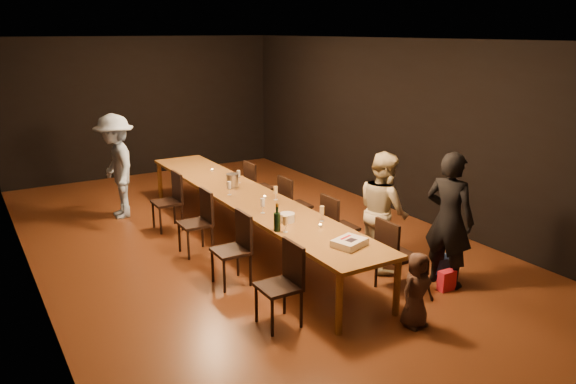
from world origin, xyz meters
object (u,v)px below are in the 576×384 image
chair_right_2 (296,205)px  chair_right_3 (260,187)px  chair_left_3 (167,202)px  champagne_bottle (277,217)px  chair_left_1 (231,250)px  plate_stack (287,217)px  man_blue (116,166)px  chair_right_1 (340,226)px  woman_tan (383,211)px  child (417,290)px  chair_left_2 (195,223)px  table (247,198)px  ice_bucket (232,180)px  chair_right_0 (398,255)px  woman_birthday (449,220)px  chair_left_0 (278,286)px  birthday_cake (349,243)px

chair_right_2 → chair_right_3: 1.20m
chair_left_3 → champagne_bottle: champagne_bottle is taller
chair_left_1 → plate_stack: size_ratio=4.65×
chair_right_3 → man_blue: (-2.20, 1.05, 0.43)m
chair_right_1 → man_blue: man_blue is taller
chair_right_2 → champagne_bottle: champagne_bottle is taller
woman_tan → child: size_ratio=1.88×
chair_left_2 → table: bearing=-90.0°
chair_left_3 → man_blue: man_blue is taller
child → man_blue: bearing=105.0°
chair_right_2 → man_blue: man_blue is taller
child → plate_stack: bearing=102.9°
chair_right_3 → plate_stack: size_ratio=4.65×
woman_tan → ice_bucket: bearing=40.6°
ice_bucket → child: bearing=-83.7°
table → chair_left_1: (-0.85, -1.20, -0.24)m
chair_right_0 → child: (-0.43, -0.79, -0.04)m
chair_left_3 → plate_stack: chair_left_3 is taller
chair_right_2 → chair_right_0: bearing=-0.0°
champagne_bottle → ice_bucket: champagne_bottle is taller
chair_right_2 → man_blue: bearing=-135.7°
child → champagne_bottle: champagne_bottle is taller
ice_bucket → chair_left_3: bearing=142.4°
chair_left_2 → chair_left_3: same height
woman_birthday → chair_left_0: bearing=67.4°
chair_right_2 → ice_bucket: 1.07m
table → ice_bucket: 0.56m
table → woman_birthday: 2.99m
woman_tan → champagne_bottle: 1.55m
chair_right_3 → table: bearing=-35.3°
chair_right_1 → child: bearing=-12.2°
chair_right_1 → man_blue: 4.11m
chair_left_0 → birthday_cake: (0.92, -0.03, 0.33)m
chair_left_3 → chair_right_3: bearing=-90.0°
woman_tan → birthday_cake: 1.28m
chair_right_3 → woman_tan: size_ratio=0.58×
man_blue → chair_right_3: bearing=67.2°
chair_right_2 → chair_right_3: bearing=180.0°
chair_left_1 → man_blue: man_blue is taller
chair_right_2 → woman_tan: woman_tan is taller
chair_left_3 → birthday_cake: 3.76m
chair_right_0 → woman_birthday: bearing=73.0°
chair_right_0 → woman_tan: bearing=155.4°
chair_left_1 → chair_left_2: (0.00, 1.20, 0.00)m
chair_right_0 → man_blue: man_blue is taller
chair_right_3 → ice_bucket: (-0.84, -0.66, 0.39)m
woman_tan → table: bearing=47.4°
woman_birthday → chair_right_0: bearing=55.1°
child → chair_left_3: bearing=103.2°
chair_left_2 → chair_right_2: bearing=-90.0°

